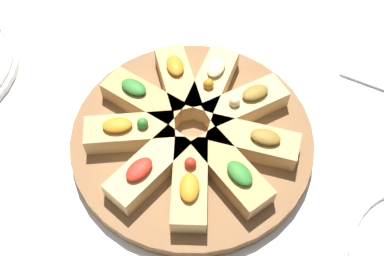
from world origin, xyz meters
The scene contains 11 objects.
ground_plane centered at (0.00, 0.00, 0.00)m, with size 3.00×3.00×0.00m, color silver.
serving_board centered at (0.00, 0.00, 0.01)m, with size 0.31×0.31×0.02m, color brown.
focaccia_slice_0 centered at (-0.04, -0.06, 0.03)m, with size 0.09×0.11×0.04m.
focaccia_slice_1 centered at (0.01, -0.08, 0.03)m, with size 0.06×0.11×0.04m.
focaccia_slice_2 centered at (0.05, -0.06, 0.03)m, with size 0.10×0.11×0.04m.
focaccia_slice_3 centered at (0.08, -0.01, 0.03)m, with size 0.11×0.05×0.04m.
focaccia_slice_4 centered at (0.06, 0.04, 0.03)m, with size 0.11×0.09×0.04m.
focaccia_slice_5 centered at (0.02, 0.08, 0.03)m, with size 0.06×0.12×0.04m.
focaccia_slice_6 centered at (-0.03, 0.07, 0.03)m, with size 0.09×0.12×0.04m.
focaccia_slice_7 centered at (-0.07, 0.03, 0.03)m, with size 0.12×0.08×0.04m.
focaccia_slice_8 centered at (-0.08, -0.02, 0.03)m, with size 0.12×0.06×0.04m.
Camera 1 is at (-0.15, 0.27, 0.49)m, focal length 42.00 mm.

